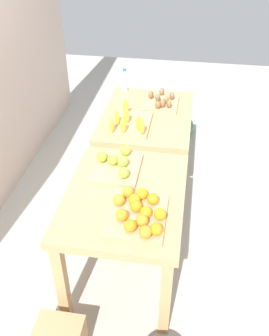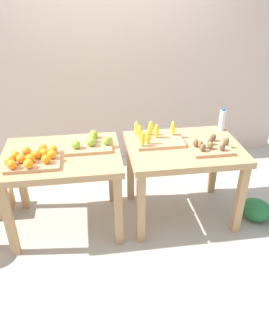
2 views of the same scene
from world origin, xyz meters
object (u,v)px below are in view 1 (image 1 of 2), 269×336
(apple_bin, at_px, (117,165))
(display_table_right, at_px, (147,126))
(banana_crate, at_px, (130,123))
(water_bottle, at_px, (124,81))
(watermelon_pile, at_px, (177,129))
(display_table_left, at_px, (125,206))
(kiwi_bin, at_px, (161,102))
(orange_bin, at_px, (138,213))

(apple_bin, bearing_deg, display_table_right, -7.06)
(banana_crate, relative_size, water_bottle, 1.93)
(display_table_right, relative_size, banana_crate, 2.36)
(apple_bin, distance_m, banana_crate, 0.61)
(water_bottle, relative_size, watermelon_pile, 0.32)
(display_table_left, distance_m, kiwi_bin, 1.33)
(watermelon_pile, bearing_deg, display_table_right, 164.51)
(banana_crate, relative_size, watermelon_pile, 0.61)
(apple_bin, height_order, banana_crate, banana_crate)
(orange_bin, distance_m, apple_bin, 0.53)
(display_table_right, distance_m, watermelon_pile, 1.08)
(apple_bin, bearing_deg, display_table_left, -157.71)
(display_table_right, xyz_separation_m, water_bottle, (0.46, 0.29, 0.22))
(apple_bin, height_order, kiwi_bin, apple_bin)
(water_bottle, bearing_deg, display_table_right, -147.71)
(display_table_right, bearing_deg, orange_bin, -174.62)
(display_table_left, distance_m, water_bottle, 1.62)
(apple_bin, distance_m, watermelon_pile, 1.93)
(display_table_left, distance_m, apple_bin, 0.32)
(apple_bin, relative_size, water_bottle, 1.76)
(display_table_right, relative_size, apple_bin, 2.60)
(display_table_left, height_order, orange_bin, orange_bin)
(display_table_right, relative_size, watermelon_pile, 1.44)
(display_table_right, distance_m, orange_bin, 1.35)
(apple_bin, relative_size, kiwi_bin, 1.09)
(display_table_right, height_order, watermelon_pile, display_table_right)
(banana_crate, bearing_deg, display_table_left, -172.44)
(display_table_left, relative_size, apple_bin, 2.60)
(display_table_left, distance_m, display_table_right, 1.12)
(orange_bin, xyz_separation_m, apple_bin, (0.48, 0.23, -0.01))
(banana_crate, bearing_deg, apple_bin, -179.13)
(water_bottle, bearing_deg, apple_bin, -172.05)
(kiwi_bin, xyz_separation_m, water_bottle, (0.26, 0.40, 0.08))
(kiwi_bin, bearing_deg, watermelon_pile, -11.66)
(apple_bin, xyz_separation_m, water_bottle, (1.32, 0.18, 0.07))
(display_table_left, relative_size, banana_crate, 2.36)
(display_table_right, bearing_deg, water_bottle, 32.29)
(orange_bin, xyz_separation_m, banana_crate, (1.09, 0.24, -0.00))
(orange_bin, xyz_separation_m, water_bottle, (1.80, 0.42, 0.06))
(display_table_left, bearing_deg, banana_crate, 7.56)
(display_table_right, distance_m, kiwi_bin, 0.27)
(display_table_right, bearing_deg, watermelon_pile, -15.49)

